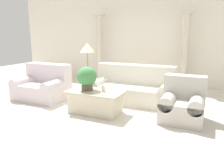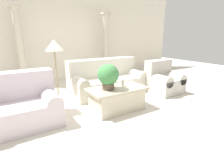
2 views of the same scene
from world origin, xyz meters
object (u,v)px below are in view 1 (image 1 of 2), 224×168
(loveseat, at_px, (43,85))
(floor_lamp, at_px, (87,50))
(potted_plant, at_px, (87,77))
(armchair, at_px, (183,103))
(sofa_long, at_px, (133,87))
(coffee_table, at_px, (95,102))

(loveseat, relative_size, floor_lamp, 0.90)
(loveseat, relative_size, potted_plant, 2.52)
(armchair, bearing_deg, sofa_long, 148.17)
(floor_lamp, height_order, armchair, floor_lamp)
(loveseat, height_order, floor_lamp, floor_lamp)
(coffee_table, height_order, potted_plant, potted_plant)
(potted_plant, height_order, armchair, potted_plant)
(sofa_long, xyz_separation_m, loveseat, (-2.23, -0.77, 0.00))
(floor_lamp, bearing_deg, loveseat, -137.90)
(sofa_long, distance_m, loveseat, 2.36)
(sofa_long, bearing_deg, potted_plant, -118.95)
(coffee_table, relative_size, floor_lamp, 0.83)
(coffee_table, distance_m, armchair, 1.80)
(armchair, bearing_deg, loveseat, 179.09)
(potted_plant, xyz_separation_m, armchair, (1.97, 0.34, -0.42))
(coffee_table, bearing_deg, floor_lamp, 126.39)
(loveseat, bearing_deg, sofa_long, 18.94)
(loveseat, distance_m, floor_lamp, 1.51)
(sofa_long, xyz_separation_m, armchair, (1.33, -0.82, -0.00))
(potted_plant, distance_m, armchair, 2.04)
(floor_lamp, bearing_deg, potted_plant, -60.05)
(potted_plant, relative_size, floor_lamp, 0.36)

